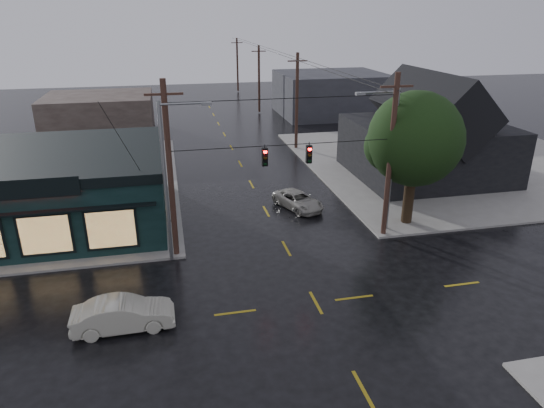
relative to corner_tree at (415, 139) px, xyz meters
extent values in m
plane|color=black|center=(-8.78, -7.88, -5.81)|extent=(160.00, 160.00, 0.00)
cube|color=gray|center=(11.22, 12.12, -5.73)|extent=(28.00, 28.00, 0.15)
cube|color=black|center=(-23.78, 5.12, -3.56)|extent=(16.00, 12.00, 4.20)
cube|color=black|center=(-23.78, 5.12, -1.16)|extent=(16.30, 12.30, 0.60)
cube|color=#FF1E14|center=(-23.78, -0.99, -1.21)|extent=(7.00, 0.16, 0.90)
cube|color=black|center=(6.22, 9.12, -3.41)|extent=(12.00, 11.00, 4.50)
cylinder|color=black|center=(0.00, 0.00, -3.49)|extent=(0.70, 0.70, 4.33)
sphere|color=black|center=(0.00, 0.00, 0.03)|extent=(6.06, 6.06, 6.06)
cylinder|color=black|center=(-8.78, -1.38, 0.49)|extent=(13.00, 0.04, 0.04)
cube|color=#322824|center=(-22.78, 32.12, -3.61)|extent=(12.00, 10.00, 4.40)
cube|color=#2B2C31|center=(7.22, 37.12, -3.01)|extent=(14.00, 12.00, 5.60)
imported|color=#B5B49F|center=(-17.82, -8.02, -5.07)|extent=(4.50, 1.64, 1.47)
imported|color=#9A978E|center=(-6.39, 4.23, -5.21)|extent=(3.47, 4.76, 1.20)
camera|label=1|loc=(-15.25, -27.27, 7.48)|focal=32.00mm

